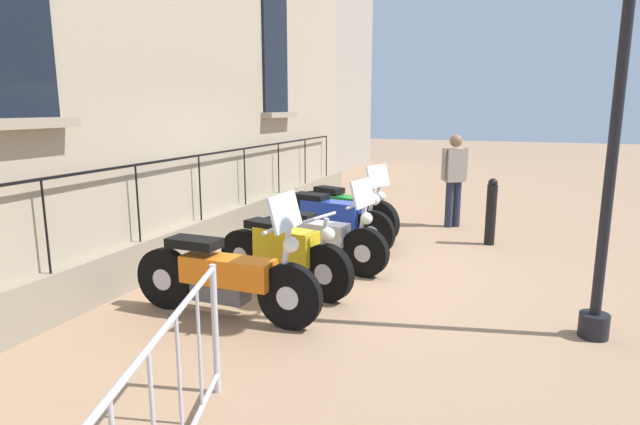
{
  "coord_description": "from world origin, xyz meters",
  "views": [
    {
      "loc": [
        2.3,
        -6.58,
        2.21
      ],
      "look_at": [
        -0.17,
        0.0,
        0.8
      ],
      "focal_mm": 29.52,
      "sensor_mm": 36.0,
      "label": 1
    }
  ],
  "objects_px": {
    "motorcycle_silver": "(318,239)",
    "bollard": "(491,212)",
    "motorcycle_blue": "(330,220)",
    "motorcycle_green": "(344,211)",
    "crowd_barrier": "(168,406)",
    "pedestrian_standing": "(454,175)",
    "motorcycle_yellow": "(284,255)",
    "motorcycle_orange": "(226,277)"
  },
  "relations": [
    {
      "from": "motorcycle_silver",
      "to": "bollard",
      "type": "xyz_separation_m",
      "value": [
        2.17,
        2.22,
        0.13
      ]
    },
    {
      "from": "motorcycle_blue",
      "to": "motorcycle_green",
      "type": "relative_size",
      "value": 1.03
    },
    {
      "from": "motorcycle_silver",
      "to": "crowd_barrier",
      "type": "distance_m",
      "value": 4.44
    },
    {
      "from": "motorcycle_silver",
      "to": "motorcycle_blue",
      "type": "relative_size",
      "value": 0.97
    },
    {
      "from": "crowd_barrier",
      "to": "pedestrian_standing",
      "type": "bearing_deg",
      "value": 85.01
    },
    {
      "from": "motorcycle_blue",
      "to": "bollard",
      "type": "height_order",
      "value": "bollard"
    },
    {
      "from": "motorcycle_blue",
      "to": "motorcycle_green",
      "type": "height_order",
      "value": "motorcycle_green"
    },
    {
      "from": "motorcycle_yellow",
      "to": "motorcycle_blue",
      "type": "bearing_deg",
      "value": 93.49
    },
    {
      "from": "motorcycle_orange",
      "to": "bollard",
      "type": "xyz_separation_m",
      "value": [
        2.45,
        4.19,
        0.1
      ]
    },
    {
      "from": "motorcycle_blue",
      "to": "motorcycle_orange",
      "type": "bearing_deg",
      "value": -91.82
    },
    {
      "from": "motorcycle_blue",
      "to": "motorcycle_green",
      "type": "xyz_separation_m",
      "value": [
        -0.04,
        0.85,
        -0.02
      ]
    },
    {
      "from": "motorcycle_orange",
      "to": "motorcycle_blue",
      "type": "distance_m",
      "value": 3.01
    },
    {
      "from": "motorcycle_yellow",
      "to": "motorcycle_green",
      "type": "height_order",
      "value": "motorcycle_green"
    },
    {
      "from": "motorcycle_silver",
      "to": "motorcycle_blue",
      "type": "height_order",
      "value": "motorcycle_silver"
    },
    {
      "from": "motorcycle_blue",
      "to": "bollard",
      "type": "distance_m",
      "value": 2.64
    },
    {
      "from": "bollard",
      "to": "motorcycle_orange",
      "type": "bearing_deg",
      "value": -120.37
    },
    {
      "from": "motorcycle_silver",
      "to": "pedestrian_standing",
      "type": "relative_size",
      "value": 1.24
    },
    {
      "from": "motorcycle_blue",
      "to": "bollard",
      "type": "relative_size",
      "value": 2.01
    },
    {
      "from": "motorcycle_orange",
      "to": "motorcycle_yellow",
      "type": "height_order",
      "value": "motorcycle_orange"
    },
    {
      "from": "motorcycle_yellow",
      "to": "motorcycle_green",
      "type": "relative_size",
      "value": 0.91
    },
    {
      "from": "motorcycle_silver",
      "to": "crowd_barrier",
      "type": "height_order",
      "value": "motorcycle_silver"
    },
    {
      "from": "motorcycle_yellow",
      "to": "bollard",
      "type": "distance_m",
      "value": 3.9
    },
    {
      "from": "bollard",
      "to": "pedestrian_standing",
      "type": "height_order",
      "value": "pedestrian_standing"
    },
    {
      "from": "motorcycle_yellow",
      "to": "pedestrian_standing",
      "type": "bearing_deg",
      "value": 70.76
    },
    {
      "from": "bollard",
      "to": "motorcycle_yellow",
      "type": "bearing_deg",
      "value": -124.95
    },
    {
      "from": "motorcycle_yellow",
      "to": "motorcycle_blue",
      "type": "height_order",
      "value": "motorcycle_blue"
    },
    {
      "from": "motorcycle_yellow",
      "to": "motorcycle_silver",
      "type": "height_order",
      "value": "motorcycle_silver"
    },
    {
      "from": "motorcycle_green",
      "to": "crowd_barrier",
      "type": "xyz_separation_m",
      "value": [
        0.99,
        -6.26,
        0.12
      ]
    },
    {
      "from": "motorcycle_blue",
      "to": "pedestrian_standing",
      "type": "height_order",
      "value": "pedestrian_standing"
    },
    {
      "from": "motorcycle_orange",
      "to": "bollard",
      "type": "distance_m",
      "value": 4.86
    },
    {
      "from": "motorcycle_orange",
      "to": "bollard",
      "type": "relative_size",
      "value": 2.03
    },
    {
      "from": "motorcycle_blue",
      "to": "motorcycle_green",
      "type": "distance_m",
      "value": 0.85
    },
    {
      "from": "motorcycle_silver",
      "to": "motorcycle_blue",
      "type": "bearing_deg",
      "value": 100.47
    },
    {
      "from": "motorcycle_orange",
      "to": "motorcycle_yellow",
      "type": "relative_size",
      "value": 1.15
    },
    {
      "from": "crowd_barrier",
      "to": "bollard",
      "type": "height_order",
      "value": "bollard"
    },
    {
      "from": "motorcycle_orange",
      "to": "motorcycle_blue",
      "type": "xyz_separation_m",
      "value": [
        0.1,
        3.01,
        0.01
      ]
    },
    {
      "from": "pedestrian_standing",
      "to": "crowd_barrier",
      "type": "bearing_deg",
      "value": -94.99
    },
    {
      "from": "motorcycle_orange",
      "to": "motorcycle_silver",
      "type": "relative_size",
      "value": 1.04
    },
    {
      "from": "motorcycle_orange",
      "to": "crowd_barrier",
      "type": "distance_m",
      "value": 2.63
    },
    {
      "from": "motorcycle_silver",
      "to": "motorcycle_blue",
      "type": "distance_m",
      "value": 1.06
    },
    {
      "from": "motorcycle_silver",
      "to": "motorcycle_green",
      "type": "distance_m",
      "value": 1.9
    },
    {
      "from": "bollard",
      "to": "crowd_barrier",
      "type": "bearing_deg",
      "value": -102.01
    }
  ]
}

